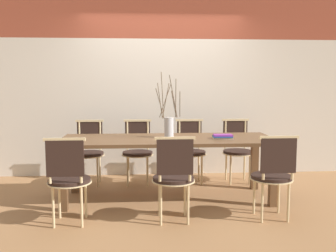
% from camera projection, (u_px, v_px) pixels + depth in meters
% --- Properties ---
extents(ground_plane, '(16.00, 16.00, 0.00)m').
position_uv_depth(ground_plane, '(168.00, 199.00, 4.67)').
color(ground_plane, '#9E7047').
extents(wall_rear, '(12.00, 0.06, 3.20)m').
position_uv_depth(wall_rear, '(162.00, 73.00, 5.81)').
color(wall_rear, beige).
rests_on(wall_rear, ground_plane).
extents(dining_table, '(2.62, 0.95, 0.76)m').
position_uv_depth(dining_table, '(168.00, 146.00, 4.59)').
color(dining_table, brown).
rests_on(dining_table, ground_plane).
extents(chair_near_leftend, '(0.45, 0.45, 0.91)m').
position_uv_depth(chair_near_leftend, '(68.00, 177.00, 3.76)').
color(chair_near_leftend, black).
rests_on(chair_near_leftend, ground_plane).
extents(chair_near_left, '(0.45, 0.45, 0.91)m').
position_uv_depth(chair_near_left, '(174.00, 175.00, 3.83)').
color(chair_near_left, black).
rests_on(chair_near_left, ground_plane).
extents(chair_near_center, '(0.45, 0.45, 0.91)m').
position_uv_depth(chair_near_center, '(273.00, 173.00, 3.90)').
color(chair_near_center, black).
rests_on(chair_near_center, ground_plane).
extents(chair_far_leftend, '(0.45, 0.45, 0.91)m').
position_uv_depth(chair_far_leftend, '(89.00, 150.00, 5.32)').
color(chair_far_leftend, black).
rests_on(chair_far_leftend, ground_plane).
extents(chair_far_left, '(0.45, 0.45, 0.91)m').
position_uv_depth(chair_far_left, '(138.00, 149.00, 5.37)').
color(chair_far_left, black).
rests_on(chair_far_left, ground_plane).
extents(chair_far_center, '(0.45, 0.45, 0.91)m').
position_uv_depth(chair_far_center, '(190.00, 148.00, 5.42)').
color(chair_far_center, black).
rests_on(chair_far_center, ground_plane).
extents(chair_far_right, '(0.45, 0.45, 0.91)m').
position_uv_depth(chair_far_right, '(237.00, 148.00, 5.46)').
color(chair_far_right, black).
rests_on(chair_far_right, ground_plane).
extents(vase_centerpiece, '(0.31, 0.29, 0.81)m').
position_uv_depth(vase_centerpiece, '(169.00, 126.00, 4.60)').
color(vase_centerpiece, silver).
rests_on(vase_centerpiece, dining_table).
extents(book_stack, '(0.26, 0.21, 0.05)m').
position_uv_depth(book_stack, '(223.00, 137.00, 4.54)').
color(book_stack, beige).
rests_on(book_stack, dining_table).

